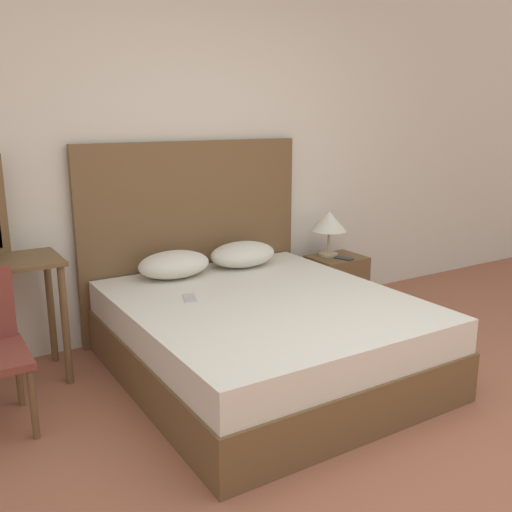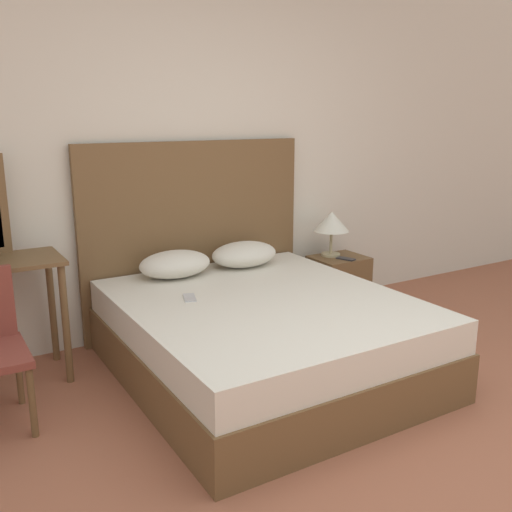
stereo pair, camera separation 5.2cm
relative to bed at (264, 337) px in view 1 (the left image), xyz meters
name	(u,v)px [view 1 (the left image)]	position (x,y,z in m)	size (l,w,h in m)	color
ground_plane	(437,485)	(0.05, -1.36, -0.25)	(16.00, 16.00, 0.00)	#9E5B42
wall_back	(193,149)	(0.05, 1.05, 1.10)	(10.00, 0.06, 2.70)	silver
bed	(264,337)	(0.00, 0.00, 0.00)	(1.67, 1.91, 0.50)	brown
headboard	(194,237)	(0.00, 0.98, 0.46)	(1.75, 0.05, 1.41)	brown
pillow_left	(174,264)	(-0.28, 0.73, 0.34)	(0.51, 0.35, 0.18)	silver
pillow_right	(243,254)	(0.28, 0.73, 0.34)	(0.51, 0.35, 0.18)	silver
phone_on_bed	(190,298)	(-0.39, 0.24, 0.26)	(0.11, 0.16, 0.01)	#B7B7BC
nightstand	(336,283)	(1.16, 0.70, -0.02)	(0.43, 0.36, 0.46)	brown
table_lamp	(329,222)	(1.12, 0.77, 0.49)	(0.29, 0.29, 0.37)	tan
phone_on_nightstand	(344,258)	(1.15, 0.61, 0.22)	(0.12, 0.17, 0.01)	#232328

